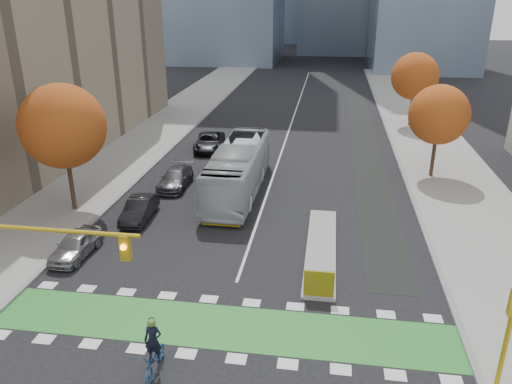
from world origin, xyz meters
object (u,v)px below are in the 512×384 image
(hazard_board, at_px, (319,284))
(cyclist, at_px, (154,355))
(traffic_signal_west, at_px, (3,252))
(tree_east_far, at_px, (415,76))
(parked_car_b, at_px, (139,209))
(parked_car_d, at_px, (209,142))
(traffic_signal_east, at_px, (510,324))
(tree_east_near, at_px, (439,115))
(parked_car_c, at_px, (175,178))
(bus, at_px, (238,169))
(tree_west, at_px, (63,126))
(parked_car_a, at_px, (76,245))

(hazard_board, bearing_deg, cyclist, -135.56)
(traffic_signal_west, bearing_deg, tree_east_far, 62.05)
(parked_car_b, distance_m, parked_car_d, 15.22)
(traffic_signal_east, bearing_deg, tree_east_near, 86.19)
(parked_car_c, bearing_deg, bus, -4.46)
(tree_east_far, height_order, cyclist, tree_east_far)
(bus, relative_size, parked_car_c, 2.70)
(tree_east_far, bearing_deg, parked_car_d, -148.96)
(tree_west, height_order, bus, tree_west)
(parked_car_d, bearing_deg, tree_west, -117.31)
(traffic_signal_east, height_order, parked_car_c, traffic_signal_east)
(tree_east_near, height_order, parked_car_c, tree_east_near)
(traffic_signal_west, height_order, parked_car_d, traffic_signal_west)
(cyclist, relative_size, bus, 0.19)
(traffic_signal_west, relative_size, traffic_signal_east, 2.08)
(bus, xyz_separation_m, parked_car_b, (-5.27, -5.42, -1.05))
(cyclist, height_order, parked_car_b, cyclist)
(parked_car_b, xyz_separation_m, parked_car_d, (0.83, 15.19, 0.06))
(traffic_signal_west, relative_size, bus, 0.69)
(hazard_board, relative_size, parked_car_d, 0.26)
(hazard_board, bearing_deg, tree_west, 154.01)
(tree_west, height_order, parked_car_c, tree_west)
(traffic_signal_east, height_order, bus, traffic_signal_east)
(bus, xyz_separation_m, parked_car_d, (-4.43, 9.77, -0.99))
(parked_car_a, xyz_separation_m, parked_car_d, (2.50, 20.19, 0.07))
(parked_car_c, bearing_deg, parked_car_d, 87.74)
(tree_east_near, bearing_deg, bus, -159.69)
(tree_west, distance_m, traffic_signal_west, 13.25)
(tree_east_near, height_order, parked_car_b, tree_east_near)
(traffic_signal_west, height_order, parked_car_a, traffic_signal_west)
(tree_west, distance_m, tree_east_far, 35.73)
(hazard_board, height_order, parked_car_d, parked_car_d)
(tree_west, xyz_separation_m, cyclist, (10.16, -13.53, -4.83))
(cyclist, height_order, parked_car_c, cyclist)
(parked_car_d, bearing_deg, traffic_signal_east, -64.49)
(bus, distance_m, parked_car_d, 10.78)
(parked_car_a, bearing_deg, tree_east_near, 38.22)
(parked_car_d, bearing_deg, hazard_board, -71.47)
(cyclist, distance_m, bus, 18.35)
(bus, bearing_deg, hazard_board, -64.09)
(tree_west, xyz_separation_m, parked_car_b, (4.67, -0.63, -4.94))
(bus, xyz_separation_m, parked_car_c, (-4.71, 0.32, -1.06))
(parked_car_b, relative_size, parked_car_d, 0.77)
(hazard_board, xyz_separation_m, tree_west, (-16.00, 7.80, 4.82))
(tree_west, relative_size, bus, 0.66)
(traffic_signal_east, distance_m, bus, 21.41)
(tree_east_far, xyz_separation_m, parked_car_c, (-19.27, -20.89, -4.57))
(tree_east_near, relative_size, bus, 0.57)
(parked_car_a, bearing_deg, parked_car_c, 79.85)
(tree_east_near, height_order, traffic_signal_west, tree_east_near)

